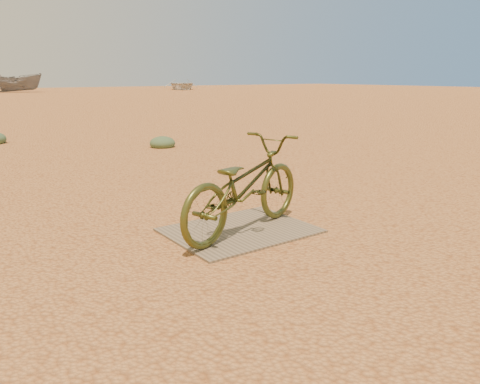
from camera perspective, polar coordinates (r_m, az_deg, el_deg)
ground at (r=4.79m, az=8.23°, el=-5.13°), size 120.00×120.00×0.00m
plywood_board at (r=4.83m, az=0.00°, el=-4.69°), size 1.43×1.10×0.02m
bicycle at (r=4.64m, az=0.48°, el=0.77°), size 1.91×1.12×0.95m
boat_mid_right at (r=48.94m, az=-25.47°, el=11.94°), size 4.70×3.67×1.72m
boat_far_right at (r=53.08m, az=-7.13°, el=12.89°), size 5.77×6.49×1.11m
kale_b at (r=10.63m, az=-9.42°, el=5.43°), size 0.57×0.57×0.31m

